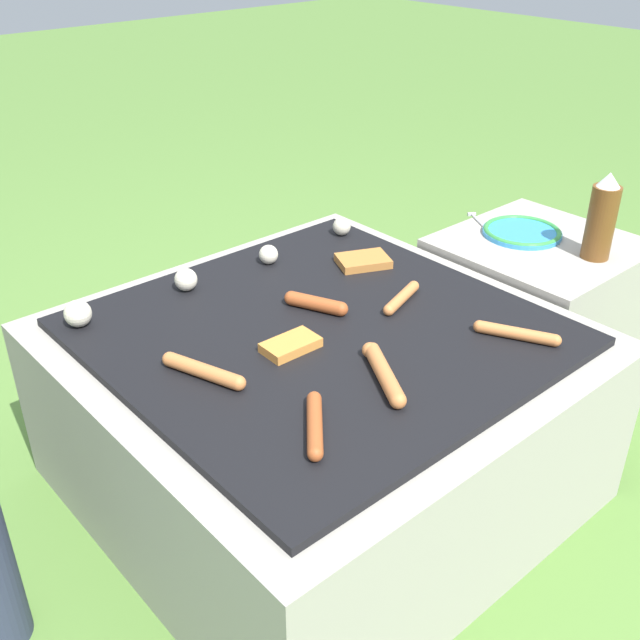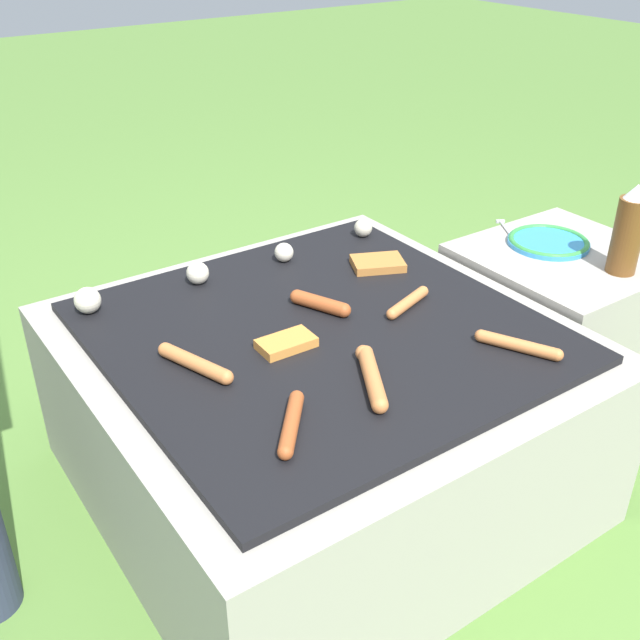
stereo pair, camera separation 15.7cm
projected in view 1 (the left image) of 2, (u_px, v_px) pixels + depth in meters
The scene contains 15 objects.
ground_plane at pixel (320, 482), 1.80m from camera, with size 14.00×14.00×0.00m, color #567F38.
grill at pixel (320, 411), 1.69m from camera, with size 0.99×0.99×0.43m.
side_ledge at pixel (531, 313), 2.08m from camera, with size 0.47×0.46×0.43m.
sausage_front_left at pixel (316, 303), 1.65m from camera, with size 0.08×0.14×0.03m.
sausage_front_right at pixel (384, 374), 1.41m from camera, with size 0.12×0.19×0.03m.
sausage_back_center at pixel (203, 371), 1.42m from camera, with size 0.08×0.18×0.03m.
sausage_mid_right at pixel (402, 298), 1.68m from camera, with size 0.15×0.07×0.03m.
sausage_front_center at pixel (517, 333), 1.54m from camera, with size 0.10×0.16×0.03m.
sausage_mid_left at pixel (315, 425), 1.28m from camera, with size 0.12×0.14×0.03m.
bread_slice_center at pixel (291, 345), 1.51m from camera, with size 0.12×0.07×0.02m.
bread_slice_right at pixel (363, 261), 1.85m from camera, with size 0.15×0.13×0.02m.
mushroom_row at pixel (204, 273), 1.75m from camera, with size 0.80×0.07×0.06m.
plate_colorful at pixel (522, 232), 2.01m from camera, with size 0.21×0.21×0.02m.
condiment_bottle at pixel (602, 218), 1.84m from camera, with size 0.07×0.07×0.22m.
fork_utensil at pixel (482, 225), 2.07m from camera, with size 0.11×0.18×0.01m.
Camera 1 is at (-0.90, -1.03, 1.23)m, focal length 42.00 mm.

